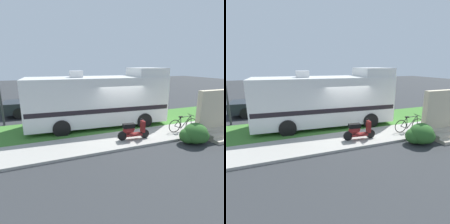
# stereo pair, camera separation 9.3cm
# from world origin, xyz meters

# --- Properties ---
(ground_plane) EXTENTS (80.00, 80.00, 0.00)m
(ground_plane) POSITION_xyz_m (0.00, 0.00, 0.00)
(ground_plane) COLOR #2D3033
(sidewalk) EXTENTS (24.00, 2.00, 0.12)m
(sidewalk) POSITION_xyz_m (0.00, -1.20, 0.06)
(sidewalk) COLOR #9E9B93
(sidewalk) RESTS_ON ground
(grass_strip) EXTENTS (24.00, 3.40, 0.08)m
(grass_strip) POSITION_xyz_m (0.00, 1.50, 0.04)
(grass_strip) COLOR #3D752D
(grass_strip) RESTS_ON ground
(motorhome_rv) EXTENTS (8.13, 3.03, 3.43)m
(motorhome_rv) POSITION_xyz_m (-0.86, 1.45, 1.63)
(motorhome_rv) COLOR silver
(motorhome_rv) RESTS_ON ground
(scooter) EXTENTS (1.60, 0.50, 0.97)m
(scooter) POSITION_xyz_m (-0.14, -1.43, 0.58)
(scooter) COLOR black
(scooter) RESTS_ON ground
(bicycle) EXTENTS (1.72, 0.52, 0.90)m
(bicycle) POSITION_xyz_m (2.90, -1.43, 0.51)
(bicycle) COLOR black
(bicycle) RESTS_ON ground
(pickup_truck_near) EXTENTS (5.54, 2.43, 1.79)m
(pickup_truck_near) POSITION_xyz_m (-3.37, 5.62, 0.96)
(pickup_truck_near) COLOR #1E2328
(pickup_truck_near) RESTS_ON ground
(porch_steps) EXTENTS (2.00, 1.26, 2.40)m
(porch_steps) POSITION_xyz_m (4.09, -2.29, 0.97)
(porch_steps) COLOR #B2A893
(porch_steps) RESTS_ON ground
(bush_by_porch) EXTENTS (1.38, 1.03, 0.98)m
(bush_by_porch) POSITION_xyz_m (2.47, -2.69, 0.46)
(bush_by_porch) COLOR #2D6026
(bush_by_porch) RESTS_ON ground
(bottle_green) EXTENTS (0.07, 0.07, 0.30)m
(bottle_green) POSITION_xyz_m (4.63, -1.10, 0.25)
(bottle_green) COLOR #19722D
(bottle_green) RESTS_ON ground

